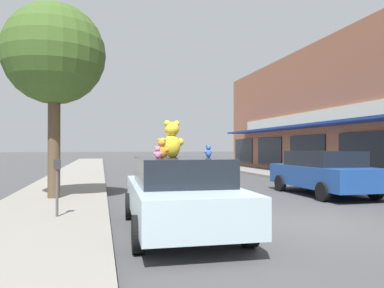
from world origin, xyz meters
TOP-DOWN VIEW (x-y plane):
  - ground_plane at (0.00, 0.00)m, footprint 260.00×260.00m
  - sidewalk_near at (-5.86, 0.00)m, footprint 3.03×90.00m
  - plush_art_car at (-2.97, 0.03)m, footprint 2.17×4.78m
  - teddy_bear_giant at (-3.10, 0.25)m, footprint 0.59×0.39m
  - teddy_bear_white at (-2.94, 1.19)m, footprint 0.16×0.16m
  - teddy_bear_purple at (-2.97, 0.57)m, footprint 0.28×0.24m
  - teddy_bear_orange at (-3.38, -0.24)m, footprint 0.29×0.21m
  - teddy_bear_pink at (-3.50, -0.48)m, footprint 0.18×0.11m
  - teddy_bear_blue at (-2.32, 0.18)m, footprint 0.20×0.14m
  - teddy_bear_cream at (-3.12, 0.91)m, footprint 0.25×0.25m
  - parked_car_far_center at (3.17, 4.39)m, footprint 2.10×4.63m
  - street_tree at (-5.93, 4.66)m, footprint 3.09×3.09m
  - parking_meter at (-5.48, 1.37)m, footprint 0.14×0.10m

SIDE VIEW (x-z plane):
  - ground_plane at x=0.00m, z-range 0.00..0.00m
  - sidewalk_near at x=-5.86m, z-range 0.00..0.16m
  - plush_art_car at x=-2.97m, z-range 0.04..1.53m
  - parked_car_far_center at x=3.17m, z-range 0.04..1.60m
  - parking_meter at x=-5.48m, z-range 0.34..1.61m
  - teddy_bear_pink at x=-3.50m, z-range 1.48..1.72m
  - teddy_bear_white at x=-2.94m, z-range 1.48..1.72m
  - teddy_bear_blue at x=-2.32m, z-range 1.48..1.75m
  - teddy_bear_cream at x=-3.12m, z-range 1.48..1.85m
  - teddy_bear_purple at x=-2.97m, z-range 1.48..1.86m
  - teddy_bear_orange at x=-3.38m, z-range 1.48..1.87m
  - teddy_bear_giant at x=-3.10m, z-range 1.47..2.25m
  - street_tree at x=-5.93m, z-range 1.55..7.50m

